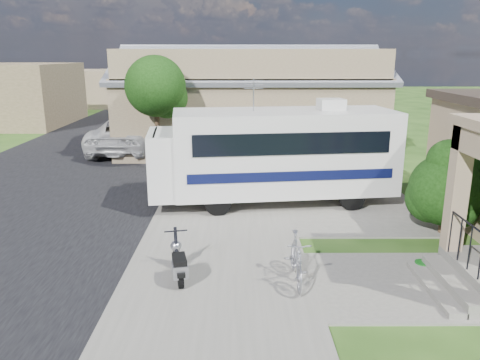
{
  "coord_description": "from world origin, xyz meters",
  "views": [
    {
      "loc": [
        -0.55,
        -9.69,
        4.58
      ],
      "look_at": [
        -0.5,
        2.5,
        1.3
      ],
      "focal_mm": 35.0,
      "sensor_mm": 36.0,
      "label": 1
    }
  ],
  "objects_px": {
    "garden_hose": "(423,266)",
    "bicycle": "(296,262)",
    "van": "(146,114)",
    "scooter": "(179,263)",
    "motorhome": "(275,152)",
    "shrub": "(447,186)",
    "pickup_truck": "(132,133)"
  },
  "relations": [
    {
      "from": "garden_hose",
      "to": "bicycle",
      "type": "bearing_deg",
      "value": -167.07
    },
    {
      "from": "van",
      "to": "garden_hose",
      "type": "relative_size",
      "value": 19.01
    },
    {
      "from": "scooter",
      "to": "motorhome",
      "type": "bearing_deg",
      "value": 53.92
    },
    {
      "from": "shrub",
      "to": "garden_hose",
      "type": "xyz_separation_m",
      "value": [
        -1.35,
        -2.18,
        -1.21
      ]
    },
    {
      "from": "motorhome",
      "to": "bicycle",
      "type": "distance_m",
      "value": 5.58
    },
    {
      "from": "pickup_truck",
      "to": "scooter",
      "type": "bearing_deg",
      "value": 109.21
    },
    {
      "from": "scooter",
      "to": "pickup_truck",
      "type": "relative_size",
      "value": 0.22
    },
    {
      "from": "motorhome",
      "to": "bicycle",
      "type": "xyz_separation_m",
      "value": [
        0.05,
        -5.46,
        -1.14
      ]
    },
    {
      "from": "shrub",
      "to": "motorhome",
      "type": "bearing_deg",
      "value": 148.48
    },
    {
      "from": "bicycle",
      "to": "van",
      "type": "relative_size",
      "value": 0.25
    },
    {
      "from": "bicycle",
      "to": "garden_hose",
      "type": "distance_m",
      "value": 2.98
    },
    {
      "from": "pickup_truck",
      "to": "garden_hose",
      "type": "height_order",
      "value": "pickup_truck"
    },
    {
      "from": "motorhome",
      "to": "bicycle",
      "type": "bearing_deg",
      "value": -96.27
    },
    {
      "from": "garden_hose",
      "to": "scooter",
      "type": "bearing_deg",
      "value": -174.3
    },
    {
      "from": "bicycle",
      "to": "pickup_truck",
      "type": "distance_m",
      "value": 15.2
    },
    {
      "from": "van",
      "to": "shrub",
      "type": "bearing_deg",
      "value": -47.84
    },
    {
      "from": "van",
      "to": "garden_hose",
      "type": "bearing_deg",
      "value": -53.75
    },
    {
      "from": "motorhome",
      "to": "garden_hose",
      "type": "bearing_deg",
      "value": -65.48
    },
    {
      "from": "van",
      "to": "pickup_truck",
      "type": "bearing_deg",
      "value": -74.75
    },
    {
      "from": "motorhome",
      "to": "garden_hose",
      "type": "relative_size",
      "value": 22.14
    },
    {
      "from": "van",
      "to": "garden_hose",
      "type": "distance_m",
      "value": 22.39
    },
    {
      "from": "bicycle",
      "to": "pickup_truck",
      "type": "bearing_deg",
      "value": 114.84
    },
    {
      "from": "scooter",
      "to": "bicycle",
      "type": "distance_m",
      "value": 2.42
    },
    {
      "from": "scooter",
      "to": "bicycle",
      "type": "height_order",
      "value": "bicycle"
    },
    {
      "from": "pickup_truck",
      "to": "shrub",
      "type": "bearing_deg",
      "value": 137.13
    },
    {
      "from": "scooter",
      "to": "van",
      "type": "distance_m",
      "value": 21.13
    },
    {
      "from": "bicycle",
      "to": "garden_hose",
      "type": "bearing_deg",
      "value": 13.06
    },
    {
      "from": "motorhome",
      "to": "shrub",
      "type": "distance_m",
      "value": 5.02
    },
    {
      "from": "motorhome",
      "to": "van",
      "type": "xyz_separation_m",
      "value": [
        -6.92,
        15.29,
        -0.69
      ]
    },
    {
      "from": "motorhome",
      "to": "pickup_truck",
      "type": "relative_size",
      "value": 1.22
    },
    {
      "from": "shrub",
      "to": "scooter",
      "type": "bearing_deg",
      "value": -157.78
    },
    {
      "from": "scooter",
      "to": "pickup_truck",
      "type": "distance_m",
      "value": 14.23
    }
  ]
}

